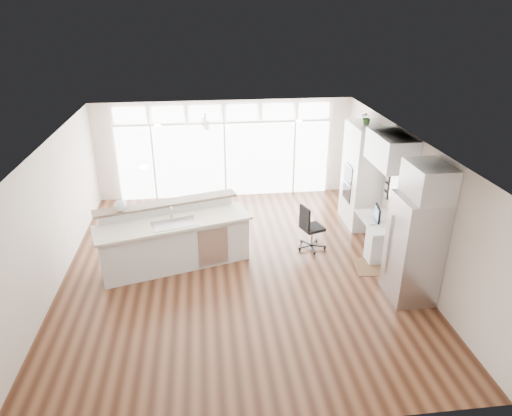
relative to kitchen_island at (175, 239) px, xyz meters
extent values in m
cube|color=#3B1F12|center=(1.26, -0.27, -0.63)|extent=(7.00, 8.00, 0.02)
cube|color=silver|center=(1.26, -0.27, 2.08)|extent=(7.00, 8.00, 0.02)
cube|color=beige|center=(1.26, 3.73, 0.73)|extent=(7.00, 0.04, 2.70)
cube|color=beige|center=(1.26, -4.27, 0.73)|extent=(7.00, 0.04, 2.70)
cube|color=beige|center=(-2.24, -0.27, 0.73)|extent=(0.04, 8.00, 2.70)
cube|color=beige|center=(4.76, -0.27, 0.73)|extent=(0.04, 8.00, 2.70)
cube|color=white|center=(1.26, 3.67, 0.43)|extent=(5.80, 0.06, 2.08)
cube|color=white|center=(1.26, 3.67, 1.76)|extent=(5.90, 0.06, 0.40)
cube|color=white|center=(4.72, 0.03, 0.93)|extent=(0.04, 0.85, 0.85)
cube|color=white|center=(0.76, 2.53, 1.86)|extent=(1.16, 1.16, 0.32)
cube|color=white|center=(1.26, -0.07, 2.06)|extent=(3.40, 3.00, 0.02)
cube|color=silver|center=(4.43, 1.53, 0.63)|extent=(0.64, 1.20, 2.50)
cube|color=silver|center=(4.39, 0.03, -0.24)|extent=(0.72, 1.30, 0.76)
cube|color=silver|center=(4.43, 0.03, 1.73)|extent=(0.64, 1.30, 0.64)
cube|color=#B5B5BA|center=(4.37, -1.62, 0.38)|extent=(0.76, 0.90, 2.00)
cube|color=silver|center=(4.43, -1.62, 1.68)|extent=(0.64, 0.90, 0.60)
cube|color=black|center=(4.72, 0.65, 0.78)|extent=(0.06, 0.22, 0.80)
cube|color=silver|center=(0.00, 0.00, 0.00)|extent=(3.34, 2.00, 1.24)
cube|color=#3A2312|center=(4.21, -0.60, -0.62)|extent=(1.08, 0.83, 0.01)
cube|color=black|center=(2.99, 0.36, -0.10)|extent=(0.67, 0.64, 1.04)
sphere|color=white|center=(-1.02, 0.12, 0.74)|extent=(0.32, 0.32, 0.24)
cube|color=black|center=(4.31, 0.03, 0.32)|extent=(0.14, 0.44, 0.36)
cube|color=silver|center=(4.14, 0.03, 0.15)|extent=(0.16, 0.36, 0.02)
imported|color=#325E28|center=(4.43, 1.53, 2.00)|extent=(0.29, 0.33, 0.25)
camera|label=1|loc=(0.68, -8.42, 4.44)|focal=32.00mm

